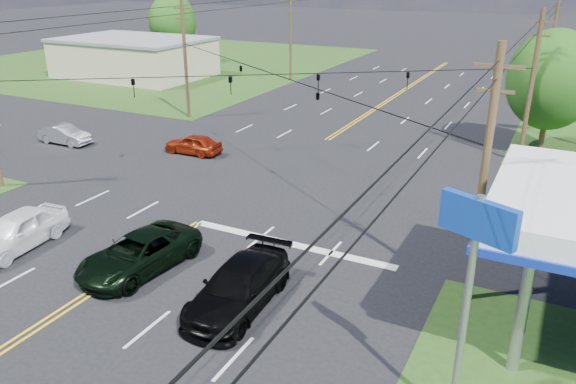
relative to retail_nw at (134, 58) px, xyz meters
The scene contains 19 objects.
ground 37.26m from the retail_nw, 36.25° to the right, with size 280.00×280.00×0.00m, color black.
grass_nw 11.36m from the retail_nw, 116.57° to the left, with size 46.00×48.00×0.03m, color #234215.
stop_bar 46.14m from the retail_nw, 40.60° to the right, with size 10.00×0.50×0.02m, color silver.
retail_nw is the anchor object (origin of this frame).
pole_se 53.09m from the retail_nw, 35.79° to the right, with size 1.60×0.28×9.50m.
pole_nw 21.60m from the retail_nw, 37.41° to the right, with size 1.60×0.28×9.50m.
pole_ne 45.02m from the retail_nw, 16.82° to the right, with size 1.60×0.28×9.50m.
pole_left_far 18.30m from the retail_nw, 19.44° to the left, with size 1.60×0.28×10.00m.
pole_right_far 43.53m from the retail_nw, ahead, with size 1.60×0.28×10.00m.
span_wire_signals 37.42m from the retail_nw, 36.25° to the right, with size 26.00×18.00×1.13m.
power_lines 38.98m from the retail_nw, 38.66° to the right, with size 26.04×100.00×0.64m.
tree_right_a 45.21m from the retail_nw, 12.80° to the right, with size 5.70×5.70×8.18m.
tree_far_l 10.69m from the retail_nw, 101.31° to the left, with size 6.08×6.08×8.72m.
pickup_dkgreen 46.33m from the retail_nw, 48.81° to the right, with size 2.53×5.50×1.53m, color black.
suv_black 50.12m from the retail_nw, 44.79° to the right, with size 2.28×5.60×1.63m, color black.
pickup_white 43.28m from the retail_nw, 55.72° to the right, with size 1.96×4.86×1.66m, color white.
sedan_silver 27.02m from the retail_nw, 59.36° to the right, with size 1.39×3.99×1.31m, color #9D9DA1.
sedan_red 31.34m from the retail_nw, 42.12° to the right, with size 1.58×3.93×1.34m, color maroon.
polesign_se 57.77m from the retail_nw, 40.68° to the right, with size 1.92×1.01×6.75m.
Camera 1 is at (15.17, -16.31, 11.63)m, focal length 35.00 mm.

